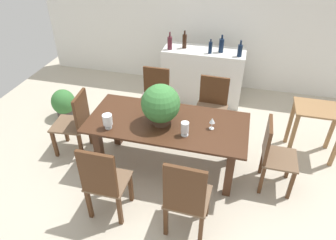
{
  "coord_description": "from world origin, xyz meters",
  "views": [
    {
      "loc": [
        0.81,
        -3.13,
        3.0
      ],
      "look_at": [
        -0.01,
        0.06,
        0.71
      ],
      "focal_mm": 33.09,
      "sensor_mm": 36.0,
      "label": 1
    }
  ],
  "objects_px": {
    "wine_bottle_dark": "(221,45)",
    "side_table": "(317,121)",
    "chair_far_right": "(212,103)",
    "flower_centerpiece": "(161,104)",
    "wine_bottle_clear": "(170,43)",
    "crystal_vase_center_near": "(108,120)",
    "crystal_vase_right": "(165,102)",
    "wine_bottle_tall": "(240,50)",
    "wine_bottle_amber": "(185,41)",
    "chair_far_left": "(155,95)",
    "chair_near_right": "(186,197)",
    "potted_plant_floor": "(64,103)",
    "chair_foot_end": "(273,152)",
    "crystal_vase_left": "(185,128)",
    "kitchen_counter": "(203,75)",
    "chair_head_end": "(76,121)",
    "dining_table": "(167,131)",
    "wine_glass": "(212,121)",
    "wine_bottle_green": "(210,47)",
    "chair_near_left": "(103,181)"
  },
  "relations": [
    {
      "from": "chair_far_right",
      "to": "wine_bottle_amber",
      "type": "height_order",
      "value": "wine_bottle_amber"
    },
    {
      "from": "chair_near_right",
      "to": "chair_near_left",
      "type": "relative_size",
      "value": 1.03
    },
    {
      "from": "chair_near_right",
      "to": "potted_plant_floor",
      "type": "bearing_deg",
      "value": -33.6
    },
    {
      "from": "dining_table",
      "to": "chair_far_right",
      "type": "relative_size",
      "value": 2.2
    },
    {
      "from": "chair_far_right",
      "to": "wine_bottle_amber",
      "type": "relative_size",
      "value": 3.04
    },
    {
      "from": "crystal_vase_left",
      "to": "wine_glass",
      "type": "bearing_deg",
      "value": 36.16
    },
    {
      "from": "chair_far_right",
      "to": "wine_bottle_amber",
      "type": "bearing_deg",
      "value": 125.61
    },
    {
      "from": "chair_far_right",
      "to": "chair_near_right",
      "type": "xyz_separation_m",
      "value": [
        -0.01,
        -1.96,
        0.05
      ]
    },
    {
      "from": "wine_bottle_dark",
      "to": "side_table",
      "type": "xyz_separation_m",
      "value": [
        1.48,
        -1.14,
        -0.51
      ]
    },
    {
      "from": "chair_far_left",
      "to": "kitchen_counter",
      "type": "xyz_separation_m",
      "value": [
        0.61,
        0.96,
        -0.05
      ]
    },
    {
      "from": "dining_table",
      "to": "chair_near_left",
      "type": "height_order",
      "value": "chair_near_left"
    },
    {
      "from": "potted_plant_floor",
      "to": "flower_centerpiece",
      "type": "bearing_deg",
      "value": -22.43
    },
    {
      "from": "crystal_vase_left",
      "to": "crystal_vase_right",
      "type": "bearing_deg",
      "value": 126.62
    },
    {
      "from": "chair_far_right",
      "to": "side_table",
      "type": "xyz_separation_m",
      "value": [
        1.46,
        -0.19,
        0.05
      ]
    },
    {
      "from": "chair_foot_end",
      "to": "wine_bottle_amber",
      "type": "distance_m",
      "value": 2.54
    },
    {
      "from": "chair_head_end",
      "to": "potted_plant_floor",
      "type": "xyz_separation_m",
      "value": [
        -0.67,
        0.74,
        -0.26
      ]
    },
    {
      "from": "wine_bottle_tall",
      "to": "wine_bottle_amber",
      "type": "distance_m",
      "value": 0.96
    },
    {
      "from": "flower_centerpiece",
      "to": "wine_bottle_clear",
      "type": "distance_m",
      "value": 1.9
    },
    {
      "from": "wine_glass",
      "to": "chair_near_left",
      "type": "bearing_deg",
      "value": -136.11
    },
    {
      "from": "crystal_vase_right",
      "to": "chair_head_end",
      "type": "bearing_deg",
      "value": -166.78
    },
    {
      "from": "chair_far_right",
      "to": "side_table",
      "type": "bearing_deg",
      "value": -5.68
    },
    {
      "from": "crystal_vase_right",
      "to": "chair_near_left",
      "type": "bearing_deg",
      "value": -105.23
    },
    {
      "from": "chair_foot_end",
      "to": "side_table",
      "type": "height_order",
      "value": "chair_foot_end"
    },
    {
      "from": "wine_bottle_green",
      "to": "wine_bottle_amber",
      "type": "xyz_separation_m",
      "value": [
        -0.46,
        0.12,
        0.02
      ]
    },
    {
      "from": "dining_table",
      "to": "potted_plant_floor",
      "type": "height_order",
      "value": "dining_table"
    },
    {
      "from": "chair_near_right",
      "to": "wine_glass",
      "type": "height_order",
      "value": "chair_near_right"
    },
    {
      "from": "side_table",
      "to": "wine_bottle_amber",
      "type": "bearing_deg",
      "value": 151.14
    },
    {
      "from": "wine_glass",
      "to": "wine_bottle_clear",
      "type": "distance_m",
      "value": 2.09
    },
    {
      "from": "chair_far_left",
      "to": "crystal_vase_center_near",
      "type": "bearing_deg",
      "value": -99.01
    },
    {
      "from": "chair_near_left",
      "to": "wine_glass",
      "type": "height_order",
      "value": "chair_near_left"
    },
    {
      "from": "dining_table",
      "to": "flower_centerpiece",
      "type": "xyz_separation_m",
      "value": [
        -0.07,
        -0.05,
        0.42
      ]
    },
    {
      "from": "chair_far_left",
      "to": "flower_centerpiece",
      "type": "bearing_deg",
      "value": -69.01
    },
    {
      "from": "side_table",
      "to": "potted_plant_floor",
      "type": "distance_m",
      "value": 3.92
    },
    {
      "from": "chair_near_right",
      "to": "flower_centerpiece",
      "type": "xyz_separation_m",
      "value": [
        -0.52,
        0.94,
        0.45
      ]
    },
    {
      "from": "chair_near_right",
      "to": "wine_bottle_green",
      "type": "bearing_deg",
      "value": -84.42
    },
    {
      "from": "wine_bottle_amber",
      "to": "crystal_vase_left",
      "type": "bearing_deg",
      "value": -77.77
    },
    {
      "from": "chair_foot_end",
      "to": "crystal_vase_left",
      "type": "xyz_separation_m",
      "value": [
        -1.06,
        -0.22,
        0.33
      ]
    },
    {
      "from": "chair_far_right",
      "to": "chair_near_right",
      "type": "height_order",
      "value": "chair_near_right"
    },
    {
      "from": "wine_bottle_dark",
      "to": "crystal_vase_center_near",
      "type": "bearing_deg",
      "value": -116.4
    },
    {
      "from": "crystal_vase_right",
      "to": "side_table",
      "type": "height_order",
      "value": "crystal_vase_right"
    },
    {
      "from": "chair_far_right",
      "to": "wine_bottle_amber",
      "type": "xyz_separation_m",
      "value": [
        -0.66,
        0.98,
        0.57
      ]
    },
    {
      "from": "kitchen_counter",
      "to": "wine_bottle_clear",
      "type": "bearing_deg",
      "value": -168.91
    },
    {
      "from": "dining_table",
      "to": "chair_far_right",
      "type": "height_order",
      "value": "chair_far_right"
    },
    {
      "from": "wine_bottle_green",
      "to": "chair_foot_end",
      "type": "bearing_deg",
      "value": -59.71
    },
    {
      "from": "crystal_vase_center_near",
      "to": "crystal_vase_right",
      "type": "bearing_deg",
      "value": 47.15
    },
    {
      "from": "chair_near_right",
      "to": "chair_foot_end",
      "type": "xyz_separation_m",
      "value": [
        0.88,
        0.99,
        -0.05
      ]
    },
    {
      "from": "kitchen_counter",
      "to": "wine_bottle_clear",
      "type": "xyz_separation_m",
      "value": [
        -0.58,
        -0.11,
        0.6
      ]
    },
    {
      "from": "chair_far_right",
      "to": "wine_bottle_clear",
      "type": "relative_size",
      "value": 3.08
    },
    {
      "from": "dining_table",
      "to": "chair_far_right",
      "type": "xyz_separation_m",
      "value": [
        0.46,
        0.97,
        -0.09
      ]
    },
    {
      "from": "crystal_vase_right",
      "to": "potted_plant_floor",
      "type": "distance_m",
      "value": 2.03
    }
  ]
}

